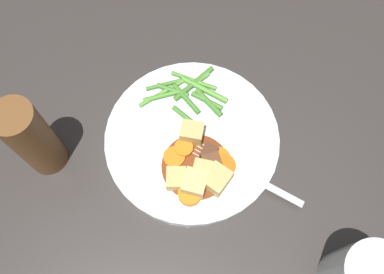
{
  "coord_description": "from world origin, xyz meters",
  "views": [
    {
      "loc": [
        0.24,
        0.01,
        0.59
      ],
      "look_at": [
        0.0,
        0.0,
        0.01
      ],
      "focal_mm": 38.27,
      "sensor_mm": 36.0,
      "label": 1
    }
  ],
  "objects": [
    {
      "name": "ground_plane",
      "position": [
        0.0,
        0.0,
        0.0
      ],
      "size": [
        3.0,
        3.0,
        0.0
      ],
      "primitive_type": "plane",
      "color": "#383330"
    },
    {
      "name": "dinner_plate",
      "position": [
        0.0,
        0.0,
        0.01
      ],
      "size": [
        0.27,
        0.27,
        0.01
      ],
      "primitive_type": "cylinder",
      "color": "white",
      "rests_on": "ground_plane"
    },
    {
      "name": "stew_sauce",
      "position": [
        0.05,
        0.01,
        0.01
      ],
      "size": [
        0.1,
        0.1,
        0.0
      ],
      "primitive_type": "cylinder",
      "color": "brown",
      "rests_on": "dinner_plate"
    },
    {
      "name": "carrot_slice_0",
      "position": [
        0.04,
        -0.03,
        0.02
      ],
      "size": [
        0.04,
        0.04,
        0.01
      ],
      "primitive_type": "cylinder",
      "rotation": [
        0.0,
        0.0,
        5.97
      ],
      "color": "orange",
      "rests_on": "dinner_plate"
    },
    {
      "name": "carrot_slice_1",
      "position": [
        0.02,
        -0.01,
        0.02
      ],
      "size": [
        0.04,
        0.04,
        0.01
      ],
      "primitive_type": "cylinder",
      "rotation": [
        0.0,
        0.0,
        5.77
      ],
      "color": "orange",
      "rests_on": "dinner_plate"
    },
    {
      "name": "carrot_slice_2",
      "position": [
        0.03,
        0.04,
        0.02
      ],
      "size": [
        0.05,
        0.05,
        0.01
      ],
      "primitive_type": "cylinder",
      "rotation": [
        0.0,
        0.0,
        2.24
      ],
      "color": "orange",
      "rests_on": "dinner_plate"
    },
    {
      "name": "carrot_slice_3",
      "position": [
        0.09,
        -0.0,
        0.02
      ],
      "size": [
        0.05,
        0.05,
        0.01
      ],
      "primitive_type": "cylinder",
      "rotation": [
        0.0,
        0.0,
        0.84
      ],
      "color": "orange",
      "rests_on": "dinner_plate"
    },
    {
      "name": "carrot_slice_4",
      "position": [
        0.05,
        0.05,
        0.02
      ],
      "size": [
        0.04,
        0.04,
        0.01
      ],
      "primitive_type": "cylinder",
      "rotation": [
        0.0,
        0.0,
        6.03
      ],
      "color": "orange",
      "rests_on": "dinner_plate"
    },
    {
      "name": "potato_chunk_0",
      "position": [
        0.08,
        0.01,
        0.03
      ],
      "size": [
        0.04,
        0.04,
        0.03
      ],
      "primitive_type": "cube",
      "rotation": [
        0.0,
        0.0,
        1.34
      ],
      "color": "#E5CC7A",
      "rests_on": "dinner_plate"
    },
    {
      "name": "potato_chunk_1",
      "position": [
        0.07,
        -0.02,
        0.02
      ],
      "size": [
        0.03,
        0.03,
        0.02
      ],
      "primitive_type": "cube",
      "rotation": [
        0.0,
        0.0,
        3.16
      ],
      "color": "#DBBC6B",
      "rests_on": "dinner_plate"
    },
    {
      "name": "potato_chunk_2",
      "position": [
        0.07,
        0.04,
        0.03
      ],
      "size": [
        0.05,
        0.05,
        0.03
      ],
      "primitive_type": "cube",
      "rotation": [
        0.0,
        0.0,
        5.69
      ],
      "color": "#DBBC6B",
      "rests_on": "dinner_plate"
    },
    {
      "name": "potato_chunk_3",
      "position": [
        0.0,
        -0.0,
        0.03
      ],
      "size": [
        0.03,
        0.04,
        0.03
      ],
      "primitive_type": "cube",
      "rotation": [
        0.0,
        0.0,
        1.42
      ],
      "color": "#DBBC6B",
      "rests_on": "dinner_plate"
    },
    {
      "name": "potato_chunk_4",
      "position": [
        0.06,
        0.02,
        0.03
      ],
      "size": [
        0.04,
        0.03,
        0.03
      ],
      "primitive_type": "cube",
      "rotation": [
        0.0,
        0.0,
        4.51
      ],
      "color": "#DBBC6B",
      "rests_on": "dinner_plate"
    },
    {
      "name": "meat_chunk_0",
      "position": [
        0.05,
        0.03,
        0.02
      ],
      "size": [
        0.03,
        0.03,
        0.02
      ],
      "primitive_type": "cube",
      "rotation": [
        0.0,
        0.0,
        3.46
      ],
      "color": "brown",
      "rests_on": "dinner_plate"
    },
    {
      "name": "meat_chunk_1",
      "position": [
        0.03,
        0.03,
        0.02
      ],
      "size": [
        0.03,
        0.03,
        0.02
      ],
      "primitive_type": "cube",
      "rotation": [
        0.0,
        0.0,
        1.12
      ],
      "color": "#56331E",
      "rests_on": "dinner_plate"
    },
    {
      "name": "green_bean_0",
      "position": [
        -0.08,
        -0.03,
        0.02
      ],
      "size": [
        0.02,
        0.05,
        0.01
      ],
      "primitive_type": "cylinder",
      "rotation": [
        0.0,
        1.57,
        1.24
      ],
      "color": "#4C8E33",
      "rests_on": "dinner_plate"
    },
    {
      "name": "green_bean_1",
      "position": [
        -0.06,
        -0.01,
        0.02
      ],
      "size": [
        0.05,
        0.05,
        0.01
      ],
      "primitive_type": "cylinder",
      "rotation": [
        0.0,
        1.57,
        0.7
      ],
      "color": "#4C8E33",
      "rests_on": "dinner_plate"
    },
    {
      "name": "green_bean_2",
      "position": [
        -0.07,
        -0.05,
        0.02
      ],
      "size": [
        0.03,
        0.06,
        0.01
      ],
      "primitive_type": "cylinder",
      "rotation": [
        0.0,
        1.57,
        1.88
      ],
      "color": "#599E38",
      "rests_on": "dinner_plate"
    },
    {
      "name": "green_bean_3",
      "position": [
        -0.06,
        0.02,
        0.02
      ],
      "size": [
        0.05,
        0.05,
        0.01
      ],
      "primitive_type": "cylinder",
      "rotation": [
        0.0,
        1.57,
        0.73
      ],
      "color": "#4C8E33",
      "rests_on": "dinner_plate"
    },
    {
      "name": "green_bean_4",
      "position": [
        -0.09,
        -0.0,
        0.02
      ],
      "size": [
        0.06,
        0.06,
        0.01
      ],
      "primitive_type": "cylinder",
      "rotation": [
        0.0,
        1.57,
        2.37
      ],
      "color": "#4C8E33",
      "rests_on": "dinner_plate"
    },
    {
      "name": "green_bean_5",
      "position": [
        -0.06,
        0.02,
        0.02
      ],
      "size": [
        0.03,
        0.05,
        0.01
      ],
      "primitive_type": "cylinder",
      "rotation": [
        0.0,
        1.57,
        1.08
      ],
      "color": "#4C8E33",
      "rests_on": "dinner_plate"
    },
    {
      "name": "green_bean_6",
      "position": [
        -0.07,
        -0.05,
        0.02
      ],
      "size": [
        0.05,
        0.07,
        0.01
      ],
      "primitive_type": "cylinder",
      "rotation": [
        0.0,
        1.57,
        2.19
      ],
      "color": "#66AD42",
      "rests_on": "dinner_plate"
    },
    {
      "name": "green_bean_7",
      "position": [
        -0.09,
        -0.04,
        0.02
      ],
      "size": [
        0.03,
        0.07,
        0.01
      ],
      "primitive_type": "cylinder",
      "rotation": [
        0.0,
        1.57,
        1.89
      ],
      "color": "#4C8E33",
      "rests_on": "dinner_plate"
    },
    {
      "name": "green_bean_8",
      "position": [
        -0.03,
        -0.01,
        0.02
      ],
      "size": [
        0.04,
        0.05,
        0.01
      ],
      "primitive_type": "cylinder",
      "rotation": [
        0.0,
        1.57,
        0.88
      ],
      "color": "#4C8E33",
      "rests_on": "dinner_plate"
    },
    {
      "name": "green_bean_9",
      "position": [
        -0.08,
        0.02,
        0.02
      ],
      "size": [
        0.05,
        0.08,
        0.01
      ],
      "primitive_type": "cylinder",
      "rotation": [
        0.0,
        1.57,
        1.07
      ],
      "color": "#66AD42",
      "rests_on": "dinner_plate"
    },
    {
      "name": "green_bean_10",
      "position": [
        -0.09,
        0.0,
        0.02
      ],
      "size": [
        0.05,
        0.05,
        0.01
      ],
      "primitive_type": "cylinder",
      "rotation": [
        0.0,
        1.57,
        2.28
      ],
      "color": "#66AD42",
      "rests_on": "dinner_plate"
    },
    {
      "name": "green_bean_11",
      "position": [
        -0.1,
        0.0,
        0.02
      ],
      "size": [
        0.03,
        0.07,
        0.01
      ],
      "primitive_type": "cylinder",
      "rotation": [
        0.0,
        1.57,
        1.21
      ],
      "color": "#599E38",
      "rests_on": "dinner_plate"
    },
    {
      "name": "fork",
      "position": [
        0.06,
        0.08,
        0.01
      ],
      "size": [
        0.1,
        0.16,
        0.0
      ],
      "color": "silver",
      "rests_on": "dinner_plate"
    },
    {
      "name": "pepper_mill",
      "position": [
        0.04,
        -0.22,
        0.07
      ],
      "size": [
        0.06,
        0.06,
        0.15
      ],
      "primitive_type": "cylinder",
      "color": "brown",
      "rests_on": "ground_plane"
    }
  ]
}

